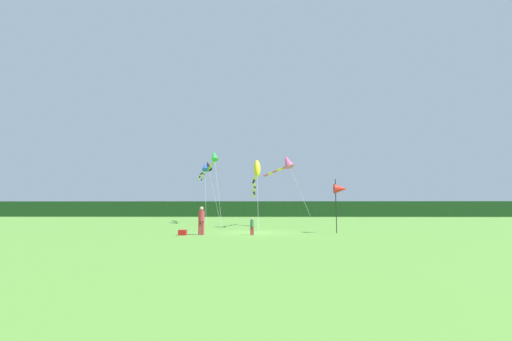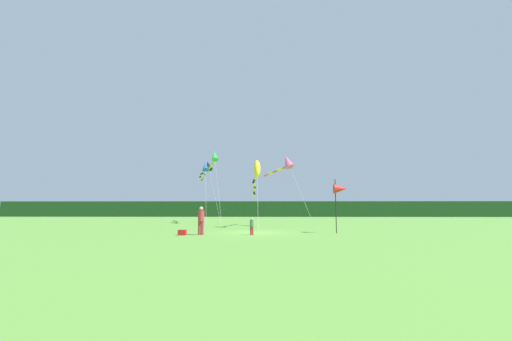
# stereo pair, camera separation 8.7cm
# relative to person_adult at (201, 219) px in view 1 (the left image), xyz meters

# --- Properties ---
(ground_plane) EXTENTS (120.00, 120.00, 0.00)m
(ground_plane) POSITION_rel_person_adult_xyz_m (3.41, 2.09, -1.02)
(ground_plane) COLOR #5B9338
(distant_treeline) EXTENTS (108.00, 3.59, 3.15)m
(distant_treeline) POSITION_rel_person_adult_xyz_m (3.41, 47.09, 0.55)
(distant_treeline) COLOR #193D19
(distant_treeline) RESTS_ON ground
(person_adult) EXTENTS (0.40, 0.40, 1.83)m
(person_adult) POSITION_rel_person_adult_xyz_m (0.00, 0.00, 0.00)
(person_adult) COLOR #B23338
(person_adult) RESTS_ON ground
(person_child) EXTENTS (0.25, 0.25, 1.12)m
(person_child) POSITION_rel_person_adult_xyz_m (3.32, -0.03, -0.40)
(person_child) COLOR #B23338
(person_child) RESTS_ON ground
(cooler_box) EXTENTS (0.50, 0.42, 0.34)m
(cooler_box) POSITION_rel_person_adult_xyz_m (-1.15, -0.27, -0.85)
(cooler_box) COLOR red
(cooler_box) RESTS_ON ground
(banner_flag_pole) EXTENTS (0.90, 0.70, 3.76)m
(banner_flag_pole) POSITION_rel_person_adult_xyz_m (9.49, 1.64, 2.03)
(banner_flag_pole) COLOR black
(banner_flag_pole) RESTS_ON ground
(kite_yellow) EXTENTS (0.98, 9.61, 6.16)m
(kite_yellow) POSITION_rel_person_adult_xyz_m (3.44, 8.24, 3.87)
(kite_yellow) COLOR #B2B2B2
(kite_yellow) RESTS_ON ground
(kite_green) EXTENTS (2.92, 7.59, 8.33)m
(kite_green) POSITION_rel_person_adult_xyz_m (-1.48, 14.65, 6.38)
(kite_green) COLOR #B2B2B2
(kite_green) RESTS_ON ground
(kite_black) EXTENTS (4.38, 8.45, 8.09)m
(kite_black) POSITION_rel_person_adult_xyz_m (-3.25, 20.77, 6.12)
(kite_black) COLOR #B2B2B2
(kite_black) RESTS_ON ground
(kite_blue) EXTENTS (2.34, 8.65, 7.49)m
(kite_blue) POSITION_rel_person_adult_xyz_m (-3.02, 17.74, 5.56)
(kite_blue) COLOR #B2B2B2
(kite_blue) RESTS_ON ground
(kite_rainbow) EXTENTS (4.55, 4.34, 7.02)m
(kite_rainbow) POSITION_rel_person_adult_xyz_m (6.28, 9.79, 5.12)
(kite_rainbow) COLOR #B2B2B2
(kite_rainbow) RESTS_ON ground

